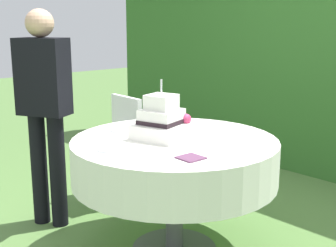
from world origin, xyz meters
The scene contains 8 objects.
cake_table centered at (0.00, 0.00, 0.63)m, with size 1.33×1.33×0.77m.
wedding_cake centered at (-0.07, -0.04, 0.88)m, with size 0.38×0.38×0.38m.
serving_plate_near centered at (-0.42, 0.20, 0.78)m, with size 0.13×0.13×0.01m, color white.
serving_plate_far centered at (-0.42, -0.14, 0.78)m, with size 0.11×0.11×0.01m, color white.
serving_plate_left centered at (-0.08, -0.46, 0.78)m, with size 0.14×0.14×0.01m, color white.
napkin_stack centered at (0.37, -0.23, 0.78)m, with size 0.13×0.13×0.01m, color #603856.
garden_chair centered at (-1.00, 0.28, 0.54)m, with size 0.43×0.43×0.89m.
standing_person centered at (-0.95, -0.40, 0.93)m, with size 0.41×0.34×1.60m.
Camera 1 is at (2.03, -1.97, 1.51)m, focal length 48.79 mm.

